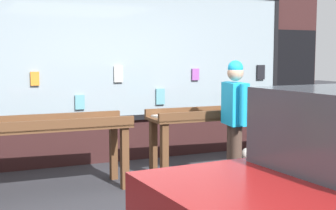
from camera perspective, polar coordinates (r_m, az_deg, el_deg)
name	(u,v)px	position (r m, az deg, el deg)	size (l,w,h in m)	color
ground_plane	(175,205)	(5.27, 0.90, -12.09)	(40.00, 40.00, 0.00)	#2D2D33
shopfront_facade	(114,56)	(7.27, -6.57, 5.98)	(7.89, 0.29, 3.29)	#331919
display_table_left	(3,133)	(5.75, -19.46, -3.29)	(2.99, 0.74, 0.91)	brown
display_table_right	(248,118)	(6.88, 9.68, -1.63)	(2.99, 0.65, 0.91)	brown
person_browsing	(235,113)	(6.03, 8.14, -0.96)	(0.30, 0.63, 1.58)	#4C382D
small_dog	(261,160)	(6.21, 11.26, -6.57)	(0.35, 0.59, 0.43)	white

